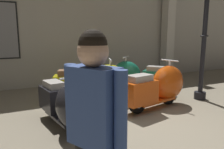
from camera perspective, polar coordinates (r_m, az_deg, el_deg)
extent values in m
plane|color=gray|center=(3.90, 6.75, -13.55)|extent=(60.00, 60.00, 0.00)
cube|color=#ADA89E|center=(7.21, -10.54, 12.20)|extent=(18.00, 0.20, 3.67)
cube|color=beige|center=(8.64, 14.54, 11.70)|extent=(0.36, 0.36, 3.67)
cylinder|color=black|center=(3.54, -9.71, -12.78)|extent=(0.14, 0.39, 0.39)
cylinder|color=silver|center=(3.54, -9.71, -12.78)|extent=(0.12, 0.19, 0.17)
cylinder|color=black|center=(4.33, -15.00, -8.62)|extent=(0.14, 0.39, 0.39)
cylinder|color=silver|center=(4.33, -15.00, -8.62)|extent=(0.12, 0.19, 0.17)
cube|color=black|center=(3.94, -12.63, -10.76)|extent=(0.49, 0.96, 0.05)
ellipsoid|color=black|center=(3.48, -10.19, -8.35)|extent=(0.62, 0.88, 0.73)
cube|color=black|center=(4.24, -14.96, -6.05)|extent=(0.48, 0.71, 0.42)
cube|color=gray|center=(4.17, -15.13, -2.49)|extent=(0.34, 0.50, 0.12)
sphere|color=silver|center=(3.19, -8.23, -6.25)|extent=(0.14, 0.14, 0.14)
cylinder|color=silver|center=(3.37, -10.17, -3.05)|extent=(0.04, 0.04, 0.27)
cylinder|color=silver|center=(3.34, -10.24, -0.80)|extent=(0.42, 0.10, 0.03)
cube|color=silver|center=(3.60, -6.60, -8.43)|extent=(0.11, 0.64, 0.02)
cylinder|color=black|center=(5.15, -0.22, -5.07)|extent=(0.42, 0.22, 0.42)
cylinder|color=silver|center=(5.15, -0.22, -5.07)|extent=(0.21, 0.16, 0.19)
cylinder|color=black|center=(5.14, -11.36, -5.30)|extent=(0.42, 0.22, 0.42)
cylinder|color=silver|center=(5.14, -11.36, -5.30)|extent=(0.21, 0.16, 0.19)
cube|color=gold|center=(5.12, -5.78, -5.43)|extent=(1.06, 0.69, 0.05)
ellipsoid|color=gold|center=(5.07, -0.81, -1.83)|extent=(1.01, 0.81, 0.80)
cube|color=gold|center=(5.08, -10.98, -2.79)|extent=(0.81, 0.63, 0.46)
cube|color=brown|center=(5.02, -11.09, 0.47)|extent=(0.57, 0.44, 0.13)
sphere|color=silver|center=(5.06, 2.50, 0.67)|extent=(0.16, 0.16, 0.16)
cylinder|color=silver|center=(5.01, -0.46, 2.27)|extent=(0.05, 0.05, 0.29)
cylinder|color=silver|center=(4.99, -0.46, 3.94)|extent=(0.19, 0.45, 0.03)
cylinder|color=black|center=(5.18, 14.67, -5.30)|extent=(0.43, 0.16, 0.42)
cylinder|color=silver|center=(5.18, 14.67, -5.30)|extent=(0.20, 0.14, 0.19)
cylinder|color=black|center=(4.47, 6.75, -7.53)|extent=(0.43, 0.16, 0.42)
cylinder|color=silver|center=(4.47, 6.75, -7.53)|extent=(0.20, 0.14, 0.19)
cube|color=#C6470F|center=(4.82, 11.00, -6.59)|extent=(1.04, 0.56, 0.05)
ellipsoid|color=#C6470F|center=(5.07, 14.46, -2.17)|extent=(0.97, 0.70, 0.79)
cube|color=#C6470F|center=(4.44, 7.20, -4.60)|extent=(0.78, 0.55, 0.46)
cube|color=gray|center=(4.37, 7.29, -0.90)|extent=(0.55, 0.38, 0.13)
sphere|color=silver|center=(5.26, 16.54, 0.58)|extent=(0.16, 0.16, 0.16)
cylinder|color=silver|center=(5.03, 14.87, 1.92)|extent=(0.05, 0.05, 0.29)
cylinder|color=silver|center=(5.02, 14.94, 3.57)|extent=(0.12, 0.46, 0.03)
cylinder|color=black|center=(6.28, 3.36, -2.38)|extent=(0.32, 0.35, 0.39)
cylinder|color=silver|center=(6.28, 3.36, -2.38)|extent=(0.19, 0.20, 0.18)
cylinder|color=black|center=(6.03, 11.75, -3.12)|extent=(0.32, 0.35, 0.39)
cylinder|color=silver|center=(6.03, 11.75, -3.12)|extent=(0.19, 0.20, 0.18)
cube|color=#196B51|center=(6.14, 7.46, -2.93)|extent=(0.88, 0.95, 0.05)
ellipsoid|color=#196B51|center=(6.21, 3.81, 0.12)|extent=(0.93, 0.96, 0.75)
cube|color=#196B51|center=(5.99, 11.46, -1.07)|extent=(0.73, 0.77, 0.43)
cube|color=gray|center=(5.94, 11.55, 1.55)|extent=(0.52, 0.54, 0.12)
sphere|color=silver|center=(6.27, 1.45, 2.15)|extent=(0.15, 0.15, 0.15)
cylinder|color=silver|center=(6.17, 3.59, 3.29)|extent=(0.04, 0.04, 0.28)
cylinder|color=silver|center=(6.15, 3.60, 4.57)|extent=(0.35, 0.30, 0.03)
cylinder|color=black|center=(5.87, 22.08, -5.11)|extent=(0.28, 0.28, 0.18)
cylinder|color=black|center=(5.68, 22.99, 8.04)|extent=(0.11, 0.11, 2.50)
torus|color=black|center=(5.68, 23.08, 9.30)|extent=(0.19, 0.19, 0.04)
cube|color=#334C8C|center=(1.53, -4.80, -8.39)|extent=(0.34, 0.42, 0.56)
cylinder|color=#334C8C|center=(1.40, 2.31, -10.59)|extent=(0.09, 0.09, 0.58)
cylinder|color=#334C8C|center=(1.69, -10.62, -7.10)|extent=(0.09, 0.09, 0.58)
sphere|color=tan|center=(1.46, -5.02, 6.04)|extent=(0.21, 0.21, 0.21)
sphere|color=black|center=(1.46, -5.05, 7.93)|extent=(0.20, 0.20, 0.20)
cylinder|color=#333338|center=(3.29, -2.06, -18.03)|extent=(0.28, 0.28, 0.02)
cylinder|color=#A5A5AD|center=(3.07, -2.12, -9.26)|extent=(0.04, 0.04, 1.04)
cube|color=silver|center=(2.94, -2.19, 0.72)|extent=(0.28, 0.36, 0.12)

